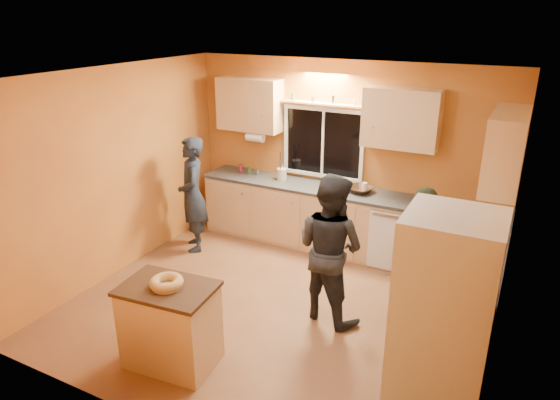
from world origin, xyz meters
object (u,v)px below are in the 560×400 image
Objects in this scene: person_center at (330,248)px; person_right at (419,259)px; island at (170,325)px; person_left at (193,195)px; refrigerator at (443,320)px.

person_center reaches higher than person_right.
person_left is (-1.29, 2.14, 0.39)m from island.
person_center is at bearing 145.28° from refrigerator.
person_center is at bearing 33.44° from person_left.
island is (-2.35, -0.51, -0.48)m from refrigerator.
refrigerator is at bearing 26.43° from person_left.
person_right is (-0.44, 1.19, -0.12)m from refrigerator.
person_left is at bearing 115.89° from island.
person_right is (1.91, 1.69, 0.36)m from island.
person_center is at bearing 98.60° from person_right.
person_right is at bearing 110.39° from refrigerator.
refrigerator reaches higher than person_left.
refrigerator reaches higher than person_right.
refrigerator is at bearing -168.15° from person_right.
island is 2.53m from person_left.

